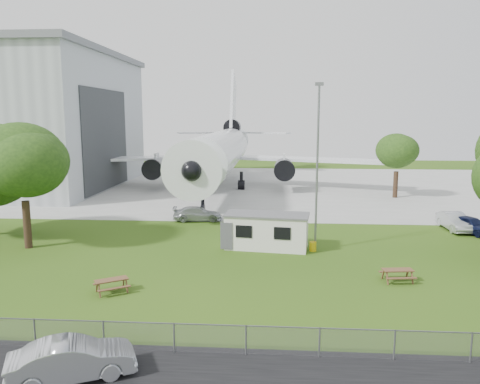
# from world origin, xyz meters

# --- Properties ---
(ground) EXTENTS (160.00, 160.00, 0.00)m
(ground) POSITION_xyz_m (0.00, 0.00, 0.00)
(ground) COLOR #426619
(concrete_apron) EXTENTS (120.00, 46.00, 0.03)m
(concrete_apron) POSITION_xyz_m (0.00, 38.00, 0.01)
(concrete_apron) COLOR #B7B7B2
(concrete_apron) RESTS_ON ground
(airliner) EXTENTS (46.36, 47.73, 17.69)m
(airliner) POSITION_xyz_m (-2.00, 35.86, 5.27)
(airliner) COLOR white
(airliner) RESTS_ON ground
(site_cabin) EXTENTS (6.90, 3.46, 2.62)m
(site_cabin) POSITION_xyz_m (4.63, 6.55, 1.31)
(site_cabin) COLOR silver
(site_cabin) RESTS_ON ground
(picnic_west) EXTENTS (2.32, 2.23, 0.76)m
(picnic_west) POSITION_xyz_m (-3.92, -3.05, 0.00)
(picnic_west) COLOR brown
(picnic_west) RESTS_ON ground
(picnic_east) EXTENTS (1.98, 1.72, 0.76)m
(picnic_east) POSITION_xyz_m (12.53, -0.16, 0.00)
(picnic_east) COLOR brown
(picnic_east) RESTS_ON ground
(fence) EXTENTS (58.00, 0.04, 1.30)m
(fence) POSITION_xyz_m (0.00, -9.50, 0.00)
(fence) COLOR gray
(fence) RESTS_ON ground
(lamp_mast) EXTENTS (0.16, 0.16, 12.00)m
(lamp_mast) POSITION_xyz_m (8.20, 6.20, 6.00)
(lamp_mast) COLOR slate
(lamp_mast) RESTS_ON ground
(tree_west_small) EXTENTS (6.70, 6.70, 9.50)m
(tree_west_small) POSITION_xyz_m (-13.25, 5.35, 6.13)
(tree_west_small) COLOR #382619
(tree_west_small) RESTS_ON ground
(tree_far_apron) EXTENTS (5.10, 5.10, 8.08)m
(tree_far_apron) POSITION_xyz_m (19.89, 29.70, 5.50)
(tree_far_apron) COLOR #382619
(tree_far_apron) RESTS_ON ground
(car_centre_sedan) EXTENTS (4.86, 3.38, 1.52)m
(car_centre_sedan) POSITION_xyz_m (-2.38, -11.75, 0.76)
(car_centre_sedan) COLOR #A6A7AD
(car_centre_sedan) RESTS_ON ground
(car_ne_hatch) EXTENTS (3.52, 4.55, 1.45)m
(car_ne_hatch) POSITION_xyz_m (21.72, 12.22, 0.72)
(car_ne_hatch) COLOR black
(car_ne_hatch) RESTS_ON ground
(car_ne_sedan) EXTENTS (1.76, 4.62, 1.51)m
(car_ne_sedan) POSITION_xyz_m (20.79, 13.29, 0.75)
(car_ne_sedan) COLOR #B0B2B8
(car_ne_sedan) RESTS_ON ground
(car_apron_van) EXTENTS (4.80, 2.47, 1.33)m
(car_apron_van) POSITION_xyz_m (-2.03, 15.35, 0.67)
(car_apron_van) COLOR #B2B4B9
(car_apron_van) RESTS_ON ground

